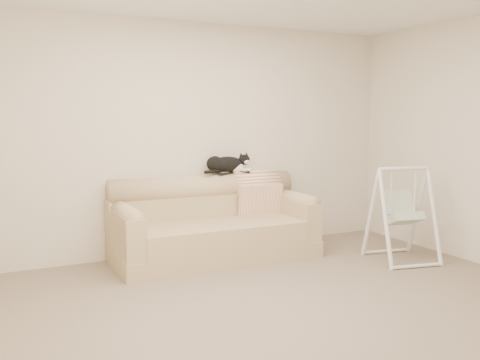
# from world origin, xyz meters

# --- Properties ---
(ground_plane) EXTENTS (5.00, 5.00, 0.00)m
(ground_plane) POSITION_xyz_m (0.00, 0.00, 0.00)
(ground_plane) COLOR #7E6C5C
(ground_plane) RESTS_ON ground
(room_shell) EXTENTS (5.04, 4.04, 2.60)m
(room_shell) POSITION_xyz_m (0.00, 0.00, 1.53)
(room_shell) COLOR beige
(room_shell) RESTS_ON ground
(sofa) EXTENTS (2.20, 0.93, 0.90)m
(sofa) POSITION_xyz_m (0.05, 1.62, 0.35)
(sofa) COLOR tan
(sofa) RESTS_ON ground
(remote_a) EXTENTS (0.19, 0.11, 0.03)m
(remote_a) POSITION_xyz_m (0.29, 1.84, 0.91)
(remote_a) COLOR black
(remote_a) RESTS_ON sofa
(remote_b) EXTENTS (0.18, 0.11, 0.02)m
(remote_b) POSITION_xyz_m (0.52, 1.83, 0.91)
(remote_b) COLOR black
(remote_b) RESTS_ON sofa
(tuxedo_cat) EXTENTS (0.60, 0.23, 0.24)m
(tuxedo_cat) POSITION_xyz_m (0.33, 1.86, 1.01)
(tuxedo_cat) COLOR black
(tuxedo_cat) RESTS_ON sofa
(throw_blanket) EXTENTS (0.55, 0.38, 0.58)m
(throw_blanket) POSITION_xyz_m (0.69, 1.84, 0.72)
(throw_blanket) COLOR #C9683A
(throw_blanket) RESTS_ON sofa
(baby_swing) EXTENTS (0.74, 0.77, 1.03)m
(baby_swing) POSITION_xyz_m (1.85, 0.63, 0.51)
(baby_swing) COLOR white
(baby_swing) RESTS_ON ground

